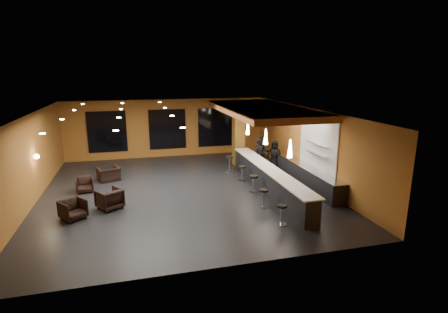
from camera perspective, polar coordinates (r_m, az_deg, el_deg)
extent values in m
cube|color=black|center=(15.77, -6.62, -5.64)|extent=(12.00, 13.00, 0.10)
cube|color=black|center=(14.95, -7.00, 7.46)|extent=(12.00, 13.00, 0.10)
cube|color=#A66525|center=(21.65, -9.25, 4.59)|extent=(12.00, 0.10, 3.50)
cube|color=#A66525|center=(9.11, -0.95, -8.46)|extent=(12.00, 0.10, 3.50)
cube|color=#A66525|center=(15.67, -29.27, -0.64)|extent=(0.10, 13.00, 3.50)
cube|color=#A66525|center=(17.13, 13.66, 1.90)|extent=(0.10, 13.00, 3.50)
cube|color=#B26634|center=(16.93, 6.19, 7.60)|extent=(3.60, 8.00, 0.28)
cube|color=black|center=(21.51, -18.54, 3.85)|extent=(2.20, 0.06, 2.40)
cube|color=black|center=(21.55, -9.21, 4.41)|extent=(2.20, 0.06, 2.40)
cube|color=black|center=(22.03, -1.40, 4.80)|extent=(2.20, 0.06, 2.40)
cube|color=white|center=(16.19, 15.09, 2.02)|extent=(0.06, 3.20, 2.40)
cube|color=black|center=(15.57, 7.31, -3.78)|extent=(0.60, 8.00, 1.00)
cube|color=white|center=(15.42, 7.37, -1.92)|extent=(0.78, 8.10, 0.05)
cube|color=black|center=(16.84, 13.00, -2.91)|extent=(0.70, 6.00, 0.86)
cube|color=silver|center=(16.72, 13.09, -1.42)|extent=(0.72, 6.00, 0.03)
cube|color=silver|center=(16.03, 14.91, 0.45)|extent=(0.30, 1.50, 0.03)
cube|color=silver|center=(15.94, 15.01, 2.03)|extent=(0.30, 1.50, 0.03)
cube|color=brown|center=(19.49, 2.39, 3.72)|extent=(0.60, 0.60, 3.50)
sphere|color=#FFE5B2|center=(16.09, -28.29, 0.00)|extent=(0.22, 0.22, 0.22)
cone|color=white|center=(13.32, 10.74, 1.29)|extent=(0.20, 0.20, 0.70)
cone|color=white|center=(15.57, 6.83, 3.26)|extent=(0.20, 0.20, 0.70)
cone|color=white|center=(17.88, 3.91, 4.72)|extent=(0.20, 0.20, 0.70)
imported|color=black|center=(18.37, 5.88, 0.26)|extent=(0.72, 0.54, 1.77)
imported|color=black|center=(18.79, 6.35, 0.58)|extent=(0.96, 0.80, 1.78)
imported|color=black|center=(18.74, 8.23, 0.20)|extent=(0.91, 0.76, 1.60)
imported|color=black|center=(13.75, -23.44, -7.94)|extent=(1.09, 1.09, 0.72)
imported|color=black|center=(14.24, -18.20, -6.58)|extent=(1.17, 1.18, 0.78)
imported|color=black|center=(16.52, -21.80, -4.27)|extent=(0.79, 0.81, 0.66)
imported|color=black|center=(17.76, -18.29, -2.72)|extent=(1.25, 1.18, 0.66)
cylinder|color=silver|center=(12.50, 9.31, -10.86)|extent=(0.37, 0.37, 0.03)
cylinder|color=silver|center=(12.36, 9.37, -9.47)|extent=(0.07, 0.07, 0.65)
cylinder|color=black|center=(12.23, 9.43, -7.95)|extent=(0.35, 0.35, 0.07)
cylinder|color=silver|center=(13.87, 6.40, -8.17)|extent=(0.37, 0.37, 0.03)
cylinder|color=silver|center=(13.75, 6.44, -6.90)|extent=(0.06, 0.06, 0.65)
cylinder|color=black|center=(13.62, 6.48, -5.52)|extent=(0.35, 0.35, 0.07)
cylinder|color=silver|center=(15.39, 4.84, -5.85)|extent=(0.40, 0.40, 0.03)
cylinder|color=silver|center=(15.27, 4.87, -4.60)|extent=(0.07, 0.07, 0.69)
cylinder|color=black|center=(15.15, 4.90, -3.25)|extent=(0.38, 0.38, 0.08)
cylinder|color=silver|center=(16.92, 3.00, -3.96)|extent=(0.38, 0.38, 0.03)
cylinder|color=silver|center=(16.82, 3.01, -2.87)|extent=(0.07, 0.07, 0.66)
cylinder|color=black|center=(16.71, 3.03, -1.70)|extent=(0.36, 0.36, 0.08)
cylinder|color=silver|center=(18.40, 0.89, -2.44)|extent=(0.42, 0.42, 0.03)
cylinder|color=silver|center=(18.30, 0.90, -1.32)|extent=(0.07, 0.07, 0.74)
cylinder|color=black|center=(18.20, 0.90, -0.11)|extent=(0.40, 0.40, 0.08)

